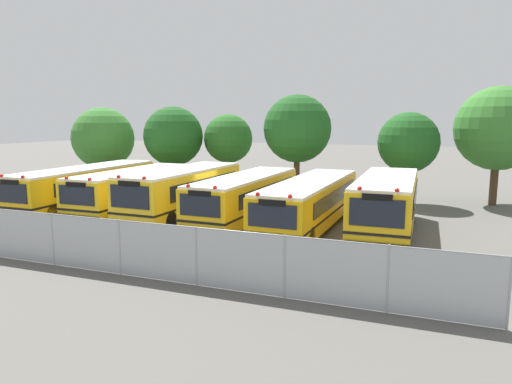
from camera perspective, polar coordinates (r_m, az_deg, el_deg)
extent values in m
plane|color=#595651|center=(24.76, -4.91, -3.37)|extent=(160.00, 160.00, 0.00)
cube|color=yellow|center=(29.34, -20.26, 0.72)|extent=(2.69, 10.79, 2.01)
cube|color=white|center=(29.22, -20.37, 2.79)|extent=(2.64, 10.57, 0.12)
cube|color=black|center=(25.63, -28.02, -2.76)|extent=(2.55, 0.21, 0.36)
cube|color=black|center=(25.48, -28.13, -0.12)|extent=(2.05, 0.10, 0.96)
cube|color=black|center=(28.73, -17.97, 1.32)|extent=(0.19, 8.38, 0.72)
cube|color=black|center=(30.36, -21.76, 1.50)|extent=(0.19, 8.38, 0.72)
cube|color=black|center=(29.40, -20.22, -0.06)|extent=(2.72, 10.90, 0.10)
sphere|color=red|center=(24.98, -26.92, 1.67)|extent=(0.18, 0.18, 0.18)
sphere|color=red|center=(26.00, -28.99, 1.76)|extent=(0.18, 0.18, 0.18)
cube|color=black|center=(25.40, -28.23, 1.09)|extent=(1.13, 0.10, 0.24)
cylinder|color=black|center=(25.84, -23.95, -2.46)|extent=(0.30, 1.00, 1.00)
cylinder|color=black|center=(27.42, -27.30, -2.07)|extent=(0.30, 1.00, 1.00)
cylinder|color=black|center=(31.60, -14.46, -0.03)|extent=(0.30, 1.00, 1.00)
cylinder|color=black|center=(32.90, -17.65, 0.17)|extent=(0.30, 1.00, 1.00)
cube|color=yellow|center=(27.26, -14.78, 0.33)|extent=(2.57, 9.26, 1.95)
cube|color=white|center=(27.13, -14.86, 2.49)|extent=(2.52, 9.07, 0.12)
cube|color=black|center=(23.81, -21.28, -3.14)|extent=(2.59, 0.17, 0.36)
cube|color=black|center=(23.64, -21.36, -0.40)|extent=(2.08, 0.07, 0.94)
cube|color=black|center=(26.74, -12.18, 0.94)|extent=(0.06, 7.22, 0.70)
cube|color=black|center=(28.22, -16.58, 1.17)|extent=(0.06, 7.22, 0.70)
cube|color=black|center=(27.32, -14.74, -0.48)|extent=(2.59, 9.35, 0.10)
sphere|color=red|center=(23.20, -19.91, 1.47)|extent=(0.18, 0.18, 0.18)
sphere|color=red|center=(24.13, -22.42, 1.60)|extent=(0.18, 0.18, 0.18)
cube|color=black|center=(23.56, -21.45, 0.85)|extent=(1.14, 0.08, 0.24)
cylinder|color=black|center=(24.19, -16.96, -2.81)|extent=(0.28, 1.00, 1.00)
cylinder|color=black|center=(25.62, -20.96, -2.37)|extent=(0.28, 1.00, 1.00)
cylinder|color=black|center=(29.11, -9.67, -0.62)|extent=(0.28, 1.00, 1.00)
cylinder|color=black|center=(30.31, -13.35, -0.36)|extent=(0.28, 1.00, 1.00)
cube|color=yellow|center=(25.16, -8.99, 0.09)|extent=(2.73, 9.17, 2.19)
cube|color=white|center=(25.02, -9.05, 2.71)|extent=(2.68, 8.99, 0.12)
cube|color=black|center=(21.58, -15.33, -4.04)|extent=(2.58, 0.22, 0.36)
cube|color=black|center=(21.38, -15.39, -0.59)|extent=(2.08, 0.11, 1.05)
cube|color=black|center=(24.73, -6.10, 0.82)|extent=(0.20, 7.11, 0.79)
cube|color=black|center=(26.05, -11.08, 1.11)|extent=(0.20, 7.11, 0.79)
cube|color=black|center=(25.23, -8.96, -0.89)|extent=(2.76, 9.26, 0.10)
sphere|color=red|center=(20.98, -13.70, 1.67)|extent=(0.18, 0.18, 0.18)
sphere|color=red|center=(21.82, -16.66, 1.82)|extent=(0.18, 0.18, 0.18)
cube|color=black|center=(21.28, -15.47, 1.00)|extent=(1.14, 0.11, 0.24)
cylinder|color=black|center=(22.12, -10.68, -3.65)|extent=(0.30, 1.01, 1.00)
cylinder|color=black|center=(23.40, -15.32, -3.12)|extent=(0.30, 1.01, 1.00)
cylinder|color=black|center=(27.17, -3.89, -1.19)|extent=(0.30, 1.01, 1.00)
cylinder|color=black|center=(28.22, -7.99, -0.88)|extent=(0.30, 1.01, 1.00)
cube|color=yellow|center=(23.88, -1.28, -0.57)|extent=(2.59, 9.65, 1.94)
cube|color=white|center=(23.73, -1.28, 1.89)|extent=(2.54, 9.46, 0.12)
cube|color=black|center=(19.77, -6.99, -4.96)|extent=(2.40, 0.22, 0.36)
cube|color=black|center=(19.57, -6.98, -1.69)|extent=(1.93, 0.11, 0.93)
cube|color=black|center=(23.65, 1.67, 0.10)|extent=(0.23, 7.48, 0.70)
cube|color=black|center=(24.60, -3.54, 0.43)|extent=(0.23, 7.48, 0.70)
cube|color=black|center=(23.94, -1.27, -1.49)|extent=(2.62, 9.75, 0.10)
sphere|color=red|center=(19.29, -5.11, 0.54)|extent=(0.18, 0.18, 0.18)
sphere|color=red|center=(19.91, -8.41, 0.74)|extent=(0.18, 0.18, 0.18)
cube|color=black|center=(19.48, -7.03, -0.19)|extent=(1.06, 0.11, 0.24)
cylinder|color=black|center=(20.58, -2.45, -4.44)|extent=(0.31, 1.01, 1.00)
cylinder|color=black|center=(21.52, -7.47, -3.92)|extent=(0.31, 1.01, 1.00)
cylinder|color=black|center=(26.39, 3.42, -1.48)|extent=(0.31, 1.01, 1.00)
cylinder|color=black|center=(27.13, -0.71, -1.18)|extent=(0.31, 1.01, 1.00)
cube|color=#EAA80C|center=(22.54, 6.78, -1.24)|extent=(2.64, 10.78, 1.91)
cube|color=white|center=(22.39, 6.83, 1.32)|extent=(2.59, 10.56, 0.12)
cube|color=black|center=(17.66, 1.92, -6.58)|extent=(2.44, 0.22, 0.36)
cube|color=black|center=(17.44, 1.99, -3.00)|extent=(1.96, 0.11, 0.92)
cube|color=black|center=(22.49, 9.98, -0.54)|extent=(0.24, 8.36, 0.69)
cube|color=black|center=(23.12, 4.10, -0.17)|extent=(0.24, 8.36, 0.69)
cube|color=black|center=(22.61, 6.76, -2.19)|extent=(2.66, 10.89, 0.10)
sphere|color=red|center=(17.25, 4.25, -0.55)|extent=(0.18, 0.18, 0.18)
sphere|color=red|center=(17.69, 0.21, -0.29)|extent=(0.18, 0.18, 0.18)
cube|color=black|center=(17.34, 1.99, -1.35)|extent=(1.08, 0.11, 0.24)
cylinder|color=black|center=(18.70, 6.55, -5.85)|extent=(0.30, 1.01, 1.00)
cylinder|color=black|center=(19.36, 0.52, -5.28)|extent=(0.30, 1.01, 1.00)
cylinder|color=black|center=(25.86, 11.14, -1.85)|extent=(0.30, 1.01, 1.00)
cylinder|color=black|center=(26.34, 6.64, -1.55)|extent=(0.30, 1.01, 1.00)
cube|color=yellow|center=(22.18, 15.85, -1.31)|extent=(2.59, 9.17, 2.19)
cube|color=white|center=(22.01, 15.98, 1.65)|extent=(2.54, 8.98, 0.12)
cube|color=black|center=(17.86, 14.54, -6.69)|extent=(2.51, 0.20, 0.36)
cube|color=black|center=(17.61, 14.72, -2.54)|extent=(2.01, 0.09, 1.05)
cube|color=black|center=(22.37, 19.13, -0.47)|extent=(0.15, 7.12, 0.79)
cube|color=black|center=(22.54, 12.79, -0.13)|extent=(0.15, 7.12, 0.79)
cube|color=black|center=(22.26, 15.80, -2.42)|extent=(2.62, 9.26, 0.10)
sphere|color=red|center=(17.59, 17.07, 0.19)|extent=(0.18, 0.18, 0.18)
sphere|color=red|center=(17.71, 12.71, 0.42)|extent=(0.18, 0.18, 0.18)
cube|color=black|center=(17.50, 14.79, -0.62)|extent=(1.11, 0.10, 0.24)
cylinder|color=black|center=(19.23, 18.22, -5.83)|extent=(0.29, 1.00, 1.00)
cylinder|color=black|center=(19.41, 11.77, -5.44)|extent=(0.29, 1.00, 1.00)
cylinder|color=black|center=(25.02, 18.75, -2.52)|extent=(0.29, 1.00, 1.00)
cylinder|color=black|center=(25.16, 13.79, -2.24)|extent=(0.29, 1.00, 1.00)
cylinder|color=#4C3823|center=(38.54, -18.20, 2.14)|extent=(0.35, 0.35, 2.04)
sphere|color=#387A2D|center=(38.33, -18.41, 6.34)|extent=(4.81, 4.81, 4.81)
sphere|color=#387A2D|center=(38.36, -18.44, 6.91)|extent=(2.80, 2.80, 2.80)
cylinder|color=#4C3823|center=(35.90, -10.09, 2.24)|extent=(0.42, 0.42, 2.36)
sphere|color=#1E561E|center=(35.69, -10.21, 6.82)|extent=(4.49, 4.49, 4.49)
sphere|color=#1E561E|center=(35.61, -10.04, 7.51)|extent=(3.25, 3.25, 3.25)
cylinder|color=#4C3823|center=(35.50, -3.42, 2.38)|extent=(0.31, 0.31, 2.47)
sphere|color=#286623|center=(35.30, -3.46, 6.62)|extent=(3.71, 3.71, 3.71)
sphere|color=#286623|center=(35.03, -3.74, 6.15)|extent=(2.53, 2.53, 2.53)
cylinder|color=#4C3823|center=(31.91, 5.05, 2.06)|extent=(0.41, 0.41, 2.95)
sphere|color=#1E561E|center=(31.69, 5.13, 7.82)|extent=(4.61, 4.61, 4.61)
sphere|color=#1E561E|center=(31.68, 5.64, 7.55)|extent=(3.07, 3.07, 3.07)
cylinder|color=#4C3823|center=(30.40, 18.11, 0.87)|extent=(0.41, 0.41, 2.48)
sphere|color=#1E561E|center=(30.16, 18.35, 5.85)|extent=(3.75, 3.75, 3.75)
sphere|color=#1E561E|center=(29.95, 18.30, 6.24)|extent=(2.66, 2.66, 2.66)
cylinder|color=#4C3823|center=(32.10, 27.37, 1.04)|extent=(0.46, 0.46, 2.83)
sphere|color=#387A2D|center=(31.88, 27.80, 6.98)|extent=(5.11, 5.11, 5.11)
sphere|color=#387A2D|center=(31.81, 27.08, 7.34)|extent=(3.40, 3.40, 3.40)
cylinder|color=#9EA0A3|center=(18.29, -23.84, -5.39)|extent=(0.07, 0.07, 1.93)
cylinder|color=#9EA0A3|center=(16.39, -16.50, -6.59)|extent=(0.07, 0.07, 1.93)
cylinder|color=#9EA0A3|center=(14.84, -7.39, -7.91)|extent=(0.07, 0.07, 1.93)
cylinder|color=#9EA0A3|center=(13.74, 3.58, -9.24)|extent=(0.07, 0.07, 1.93)
cylinder|color=#9EA0A3|center=(13.21, 16.01, -10.33)|extent=(0.07, 0.07, 1.93)
cylinder|color=#9EA0A3|center=(13.32, 28.91, -10.95)|extent=(0.07, 0.07, 1.93)
cube|color=#ADB2B7|center=(16.39, -16.50, -6.59)|extent=(23.46, 0.02, 1.89)
cylinder|color=#9EA0A3|center=(16.18, -16.65, -3.38)|extent=(23.46, 0.04, 0.04)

